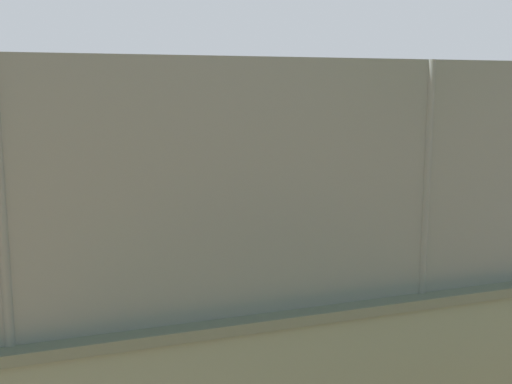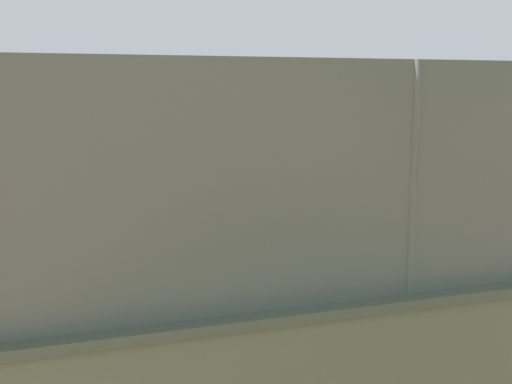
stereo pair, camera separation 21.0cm
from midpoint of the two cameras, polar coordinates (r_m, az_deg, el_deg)
ground_plane at (r=15.23m, az=-11.45°, el=-2.31°), size 260.00×260.00×0.00m
player_near_wall_returning at (r=17.06m, az=-9.01°, el=2.28°), size 0.75×1.27×1.63m
player_foreground_swinging at (r=11.92m, az=-3.22°, el=-1.00°), size 0.92×0.97×1.52m
sports_ball at (r=15.41m, az=-10.40°, el=3.81°), size 0.14×0.14×0.14m
courtside_bench at (r=6.81m, az=6.73°, el=-12.91°), size 1.60×0.40×0.87m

